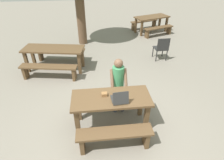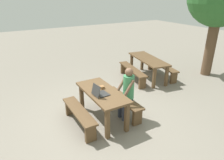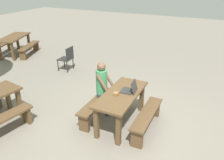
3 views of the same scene
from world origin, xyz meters
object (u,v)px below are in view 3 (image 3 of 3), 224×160
at_px(person_seated, 103,85).
at_px(picnic_table_mid, 14,40).
at_px(laptop, 130,89).
at_px(plastic_chair, 67,58).
at_px(picnic_table_front, 121,99).
at_px(small_pouch, 116,94).

relative_size(person_seated, picnic_table_mid, 0.73).
bearing_deg(laptop, picnic_table_mid, -116.53).
bearing_deg(plastic_chair, laptop, 56.01).
bearing_deg(person_seated, laptop, -95.99).
height_order(picnic_table_front, plastic_chair, plastic_chair).
height_order(laptop, picnic_table_mid, laptop).
bearing_deg(picnic_table_mid, small_pouch, -134.36).
bearing_deg(small_pouch, plastic_chair, 52.31).
xyz_separation_m(laptop, person_seated, (0.07, 0.70, -0.09)).
distance_m(small_pouch, person_seated, 0.61).
height_order(laptop, small_pouch, laptop).
distance_m(picnic_table_front, person_seated, 0.62).
distance_m(laptop, person_seated, 0.71).
xyz_separation_m(laptop, small_pouch, (-0.28, 0.21, -0.03)).
height_order(laptop, person_seated, person_seated).
relative_size(picnic_table_front, small_pouch, 14.09).
bearing_deg(plastic_chair, person_seated, 50.16).
height_order(small_pouch, person_seated, person_seated).
bearing_deg(picnic_table_mid, plastic_chair, -119.05).
relative_size(plastic_chair, picnic_table_mid, 0.47).
distance_m(picnic_table_front, laptop, 0.29).
bearing_deg(small_pouch, picnic_table_front, -28.49).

